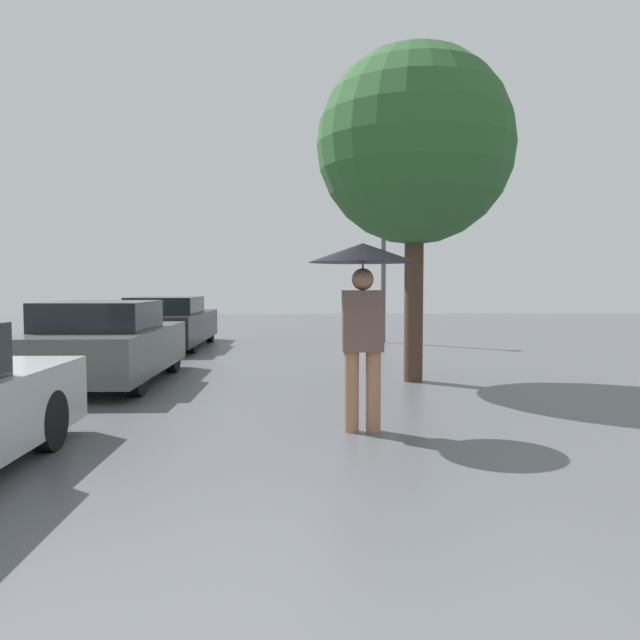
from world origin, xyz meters
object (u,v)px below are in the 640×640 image
parked_car_farthest (168,323)px  tree (415,147)px  street_lamp (384,240)px  pedestrian (363,281)px  parked_car_middle (103,344)px

parked_car_farthest → tree: (5.09, -5.51, 3.12)m
parked_car_farthest → tree: size_ratio=0.85×
parked_car_farthest → street_lamp: size_ratio=1.04×
pedestrian → parked_car_farthest: 9.78m
pedestrian → tree: 4.15m
parked_car_middle → tree: (4.90, 0.06, 3.10)m
tree → street_lamp: size_ratio=1.23×
pedestrian → street_lamp: size_ratio=0.46×
pedestrian → parked_car_farthest: (-3.95, 8.89, -1.00)m
parked_car_middle → tree: size_ratio=0.72×
pedestrian → tree: bearing=71.3°
parked_car_middle → parked_car_farthest: parked_car_middle is taller
tree → pedestrian: bearing=-108.7°
pedestrian → street_lamp: 10.16m
pedestrian → parked_car_middle: (-3.76, 3.32, -0.98)m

